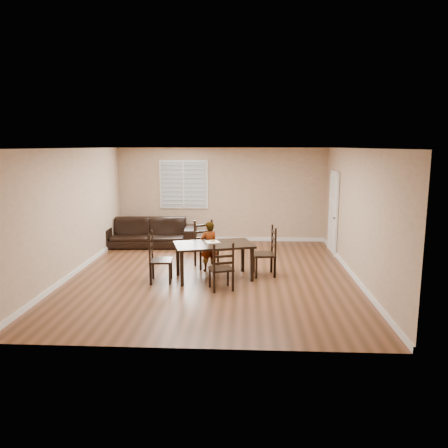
{
  "coord_description": "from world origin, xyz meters",
  "views": [
    {
      "loc": [
        0.73,
        -9.07,
        2.75
      ],
      "look_at": [
        0.22,
        0.66,
        1.0
      ],
      "focal_mm": 35.0,
      "sensor_mm": 36.0,
      "label": 1
    }
  ],
  "objects_px": {
    "child": "(209,246)",
    "sofa": "(149,232)",
    "chair_near": "(204,245)",
    "dining_table": "(214,248)",
    "chair_far": "(223,269)",
    "chair_right": "(270,253)",
    "donut": "(213,241)",
    "chair_left": "(155,259)"
  },
  "relations": [
    {
      "from": "child",
      "to": "sofa",
      "type": "height_order",
      "value": "child"
    },
    {
      "from": "chair_far",
      "to": "sofa",
      "type": "height_order",
      "value": "chair_far"
    },
    {
      "from": "dining_table",
      "to": "sofa",
      "type": "relative_size",
      "value": 0.67
    },
    {
      "from": "dining_table",
      "to": "chair_right",
      "type": "distance_m",
      "value": 1.24
    },
    {
      "from": "donut",
      "to": "sofa",
      "type": "distance_m",
      "value": 3.41
    },
    {
      "from": "chair_right",
      "to": "child",
      "type": "bearing_deg",
      "value": -107.1
    },
    {
      "from": "chair_left",
      "to": "donut",
      "type": "height_order",
      "value": "chair_left"
    },
    {
      "from": "chair_near",
      "to": "chair_far",
      "type": "relative_size",
      "value": 1.12
    },
    {
      "from": "chair_far",
      "to": "chair_right",
      "type": "bearing_deg",
      "value": -149.19
    },
    {
      "from": "chair_right",
      "to": "chair_far",
      "type": "bearing_deg",
      "value": -47.03
    },
    {
      "from": "chair_left",
      "to": "sofa",
      "type": "height_order",
      "value": "chair_left"
    },
    {
      "from": "chair_near",
      "to": "chair_left",
      "type": "xyz_separation_m",
      "value": [
        -0.89,
        -1.28,
        -0.01
      ]
    },
    {
      "from": "chair_far",
      "to": "child",
      "type": "distance_m",
      "value": 1.43
    },
    {
      "from": "chair_left",
      "to": "donut",
      "type": "xyz_separation_m",
      "value": [
        1.15,
        0.48,
        0.3
      ]
    },
    {
      "from": "chair_near",
      "to": "donut",
      "type": "relative_size",
      "value": 10.93
    },
    {
      "from": "chair_far",
      "to": "sofa",
      "type": "bearing_deg",
      "value": -77.23
    },
    {
      "from": "chair_near",
      "to": "child",
      "type": "distance_m",
      "value": 0.45
    },
    {
      "from": "dining_table",
      "to": "donut",
      "type": "distance_m",
      "value": 0.21
    },
    {
      "from": "child",
      "to": "dining_table",
      "type": "bearing_deg",
      "value": 79.19
    },
    {
      "from": "dining_table",
      "to": "donut",
      "type": "xyz_separation_m",
      "value": [
        -0.03,
        0.18,
        0.11
      ]
    },
    {
      "from": "chair_left",
      "to": "chair_far",
      "type": "bearing_deg",
      "value": -115.08
    },
    {
      "from": "chair_near",
      "to": "sofa",
      "type": "relative_size",
      "value": 0.4
    },
    {
      "from": "child",
      "to": "donut",
      "type": "xyz_separation_m",
      "value": [
        0.13,
        -0.38,
        0.21
      ]
    },
    {
      "from": "dining_table",
      "to": "donut",
      "type": "height_order",
      "value": "donut"
    },
    {
      "from": "child",
      "to": "sofa",
      "type": "bearing_deg",
      "value": -77.47
    },
    {
      "from": "chair_far",
      "to": "chair_near",
      "type": "bearing_deg",
      "value": -92.36
    },
    {
      "from": "donut",
      "to": "sofa",
      "type": "bearing_deg",
      "value": 126.39
    },
    {
      "from": "donut",
      "to": "chair_left",
      "type": "bearing_deg",
      "value": -157.36
    },
    {
      "from": "chair_near",
      "to": "chair_far",
      "type": "distance_m",
      "value": 1.87
    },
    {
      "from": "dining_table",
      "to": "sofa",
      "type": "distance_m",
      "value": 3.56
    },
    {
      "from": "chair_far",
      "to": "sofa",
      "type": "relative_size",
      "value": 0.36
    },
    {
      "from": "chair_left",
      "to": "child",
      "type": "bearing_deg",
      "value": -55.42
    },
    {
      "from": "chair_left",
      "to": "dining_table",
      "type": "bearing_deg",
      "value": -80.95
    },
    {
      "from": "dining_table",
      "to": "child",
      "type": "height_order",
      "value": "child"
    },
    {
      "from": "dining_table",
      "to": "chair_left",
      "type": "distance_m",
      "value": 1.23
    },
    {
      "from": "chair_far",
      "to": "donut",
      "type": "distance_m",
      "value": 1.08
    },
    {
      "from": "dining_table",
      "to": "chair_far",
      "type": "height_order",
      "value": "chair_far"
    },
    {
      "from": "child",
      "to": "chair_left",
      "type": "bearing_deg",
      "value": 13.68
    },
    {
      "from": "donut",
      "to": "dining_table",
      "type": "bearing_deg",
      "value": -80.93
    },
    {
      "from": "chair_right",
      "to": "sofa",
      "type": "distance_m",
      "value": 4.14
    },
    {
      "from": "child",
      "to": "chair_far",
      "type": "bearing_deg",
      "value": 79.45
    },
    {
      "from": "chair_left",
      "to": "child",
      "type": "xyz_separation_m",
      "value": [
        1.03,
        0.86,
        0.09
      ]
    }
  ]
}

